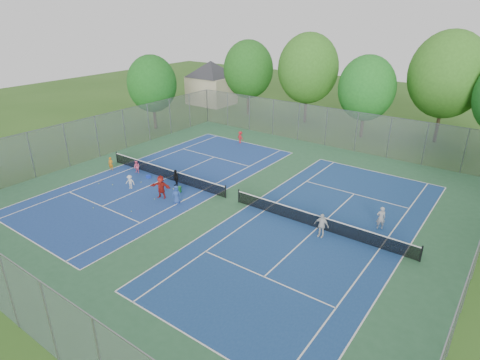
% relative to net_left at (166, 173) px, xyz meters
% --- Properties ---
extents(ground, '(120.00, 120.00, 0.00)m').
position_rel_net_left_xyz_m(ground, '(7.00, 0.00, -0.46)').
color(ground, '#2E561B').
rests_on(ground, ground).
extents(court_pad, '(32.00, 32.00, 0.01)m').
position_rel_net_left_xyz_m(court_pad, '(7.00, 0.00, -0.45)').
color(court_pad, '#2B5C39').
rests_on(court_pad, ground).
extents(court_left, '(10.97, 23.77, 0.01)m').
position_rel_net_left_xyz_m(court_left, '(0.00, 0.00, -0.44)').
color(court_left, navy).
rests_on(court_left, court_pad).
extents(court_right, '(10.97, 23.77, 0.01)m').
position_rel_net_left_xyz_m(court_right, '(14.00, 0.00, -0.44)').
color(court_right, navy).
rests_on(court_right, court_pad).
extents(net_left, '(12.87, 0.10, 0.91)m').
position_rel_net_left_xyz_m(net_left, '(0.00, 0.00, 0.00)').
color(net_left, black).
rests_on(net_left, ground).
extents(net_right, '(12.87, 0.10, 0.91)m').
position_rel_net_left_xyz_m(net_right, '(14.00, 0.00, 0.00)').
color(net_right, black).
rests_on(net_right, ground).
extents(fence_north, '(32.00, 0.10, 4.00)m').
position_rel_net_left_xyz_m(fence_north, '(7.00, 16.00, 1.54)').
color(fence_north, gray).
rests_on(fence_north, ground).
extents(fence_south, '(32.00, 0.10, 4.00)m').
position_rel_net_left_xyz_m(fence_south, '(7.00, -16.00, 1.54)').
color(fence_south, gray).
rests_on(fence_south, ground).
extents(fence_west, '(0.10, 32.00, 4.00)m').
position_rel_net_left_xyz_m(fence_west, '(-9.00, 0.00, 1.54)').
color(fence_west, gray).
rests_on(fence_west, ground).
extents(fence_east, '(0.10, 32.00, 4.00)m').
position_rel_net_left_xyz_m(fence_east, '(23.00, 0.00, 1.54)').
color(fence_east, gray).
rests_on(fence_east, ground).
extents(house, '(11.03, 11.03, 7.30)m').
position_rel_net_left_xyz_m(house, '(-15.00, 24.00, 3.76)').
color(house, '#B7A88C').
rests_on(house, ground).
extents(tree_nw, '(6.40, 6.40, 9.58)m').
position_rel_net_left_xyz_m(tree_nw, '(-7.00, 22.00, 5.44)').
color(tree_nw, '#443326').
rests_on(tree_nw, ground).
extents(tree_nl, '(7.20, 7.20, 10.69)m').
position_rel_net_left_xyz_m(tree_nl, '(1.00, 23.00, 6.09)').
color(tree_nl, '#443326').
rests_on(tree_nl, ground).
extents(tree_nc, '(6.00, 6.00, 8.85)m').
position_rel_net_left_xyz_m(tree_nc, '(9.00, 21.00, 4.94)').
color(tree_nc, '#443326').
rests_on(tree_nc, ground).
extents(tree_nr, '(7.60, 7.60, 11.42)m').
position_rel_net_left_xyz_m(tree_nr, '(16.00, 24.00, 6.59)').
color(tree_nr, '#443326').
rests_on(tree_nr, ground).
extents(tree_side_w, '(5.60, 5.60, 8.47)m').
position_rel_net_left_xyz_m(tree_side_w, '(-12.00, 10.00, 4.79)').
color(tree_side_w, '#443326').
rests_on(tree_side_w, ground).
extents(ball_crate, '(0.36, 0.36, 0.26)m').
position_rel_net_left_xyz_m(ball_crate, '(-1.28, -0.80, -0.33)').
color(ball_crate, '#1937C2').
rests_on(ball_crate, ground).
extents(ball_hopper, '(0.32, 0.32, 0.48)m').
position_rel_net_left_xyz_m(ball_hopper, '(2.82, -1.29, -0.21)').
color(ball_hopper, '#258734').
rests_on(ball_hopper, ground).
extents(student_a, '(0.52, 0.43, 1.21)m').
position_rel_net_left_xyz_m(student_a, '(-5.27, -1.52, 0.15)').
color(student_a, '#C46C12').
rests_on(student_a, ground).
extents(student_b, '(0.58, 0.48, 1.11)m').
position_rel_net_left_xyz_m(student_b, '(-2.91, -0.60, 0.10)').
color(student_b, '#FA6187').
rests_on(student_b, ground).
extents(student_c, '(0.86, 0.67, 1.16)m').
position_rel_net_left_xyz_m(student_c, '(-0.78, -3.11, 0.13)').
color(student_c, silver).
rests_on(student_c, ground).
extents(student_d, '(0.89, 0.60, 1.41)m').
position_rel_net_left_xyz_m(student_d, '(1.79, -0.60, 0.25)').
color(student_d, black).
rests_on(student_d, ground).
extents(student_e, '(0.80, 0.67, 1.40)m').
position_rel_net_left_xyz_m(student_e, '(4.00, -2.78, 0.24)').
color(student_e, '#284794').
rests_on(student_e, ground).
extents(student_f, '(1.75, 1.06, 1.80)m').
position_rel_net_left_xyz_m(student_f, '(2.43, -2.81, 0.45)').
color(student_f, maroon).
rests_on(student_f, ground).
extents(child_far_baseline, '(0.91, 0.65, 1.28)m').
position_rel_net_left_xyz_m(child_far_baseline, '(-0.56, 11.43, 0.18)').
color(child_far_baseline, '#B31920').
rests_on(child_far_baseline, ground).
extents(instructor, '(0.69, 0.63, 1.58)m').
position_rel_net_left_xyz_m(instructor, '(17.29, 2.36, 0.34)').
color(instructor, '#9B9B9D').
rests_on(instructor, ground).
extents(teen_court_b, '(0.96, 0.44, 1.60)m').
position_rel_net_left_xyz_m(teen_court_b, '(14.61, -0.81, 0.35)').
color(teen_court_b, silver).
rests_on(teen_court_b, ground).
extents(tennis_ball_0, '(0.07, 0.07, 0.07)m').
position_rel_net_left_xyz_m(tennis_ball_0, '(2.08, -1.23, -0.42)').
color(tennis_ball_0, '#E1EE37').
rests_on(tennis_ball_0, ground).
extents(tennis_ball_1, '(0.07, 0.07, 0.07)m').
position_rel_net_left_xyz_m(tennis_ball_1, '(4.17, -4.95, -0.42)').
color(tennis_ball_1, '#DCEB36').
rests_on(tennis_ball_1, ground).
extents(tennis_ball_2, '(0.07, 0.07, 0.07)m').
position_rel_net_left_xyz_m(tennis_ball_2, '(-1.55, -6.46, -0.42)').
color(tennis_ball_2, '#BCCE2F').
rests_on(tennis_ball_2, ground).
extents(tennis_ball_3, '(0.07, 0.07, 0.07)m').
position_rel_net_left_xyz_m(tennis_ball_3, '(-3.56, -4.08, -0.42)').
color(tennis_ball_3, '#A8C22D').
rests_on(tennis_ball_3, ground).
extents(tennis_ball_4, '(0.07, 0.07, 0.07)m').
position_rel_net_left_xyz_m(tennis_ball_4, '(-0.26, -6.96, -0.42)').
color(tennis_ball_4, '#BEE334').
rests_on(tennis_ball_4, ground).
extents(tennis_ball_5, '(0.07, 0.07, 0.07)m').
position_rel_net_left_xyz_m(tennis_ball_5, '(2.39, -5.70, -0.42)').
color(tennis_ball_5, yellow).
rests_on(tennis_ball_5, ground).
extents(tennis_ball_6, '(0.07, 0.07, 0.07)m').
position_rel_net_left_xyz_m(tennis_ball_6, '(-2.51, -3.55, -0.42)').
color(tennis_ball_6, '#B3D832').
rests_on(tennis_ball_6, ground).
extents(tennis_ball_7, '(0.07, 0.07, 0.07)m').
position_rel_net_left_xyz_m(tennis_ball_7, '(-1.04, -1.83, -0.42)').
color(tennis_ball_7, '#C7D732').
rests_on(tennis_ball_7, ground).
extents(tennis_ball_8, '(0.07, 0.07, 0.07)m').
position_rel_net_left_xyz_m(tennis_ball_8, '(4.11, -2.15, -0.42)').
color(tennis_ball_8, '#CDEA36').
rests_on(tennis_ball_8, ground).
extents(tennis_ball_9, '(0.07, 0.07, 0.07)m').
position_rel_net_left_xyz_m(tennis_ball_9, '(2.23, -3.36, -0.42)').
color(tennis_ball_9, '#AFC62E').
rests_on(tennis_ball_9, ground).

